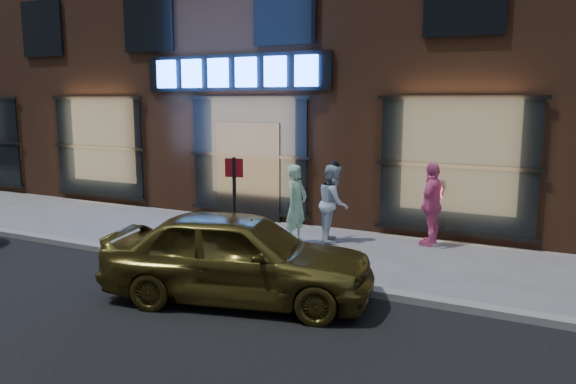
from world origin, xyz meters
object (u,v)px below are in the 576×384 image
sign_post (235,203)px  passerby (432,204)px  man_bowtie (296,204)px  man_cap (333,203)px  gold_sedan (238,256)px

sign_post → passerby: bearing=40.3°
passerby → man_bowtie: bearing=-57.2°
man_cap → passerby: passerby is taller
sign_post → man_bowtie: bearing=75.9°
gold_sedan → man_bowtie: bearing=-2.1°
man_bowtie → passerby: (2.53, 1.14, 0.03)m
man_cap → gold_sedan: man_cap is taller
gold_sedan → sign_post: bearing=20.2°
man_bowtie → man_cap: man_bowtie is taller
man_cap → sign_post: 2.87m
man_bowtie → passerby: passerby is taller
man_bowtie → gold_sedan: 3.49m
man_cap → sign_post: sign_post is taller
man_bowtie → passerby: 2.77m
man_cap → passerby: (1.92, 0.61, 0.03)m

